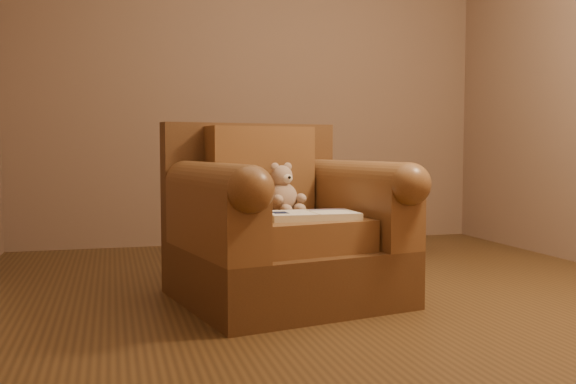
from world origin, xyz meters
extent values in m
plane|color=brown|center=(0.00, 0.00, 0.00)|extent=(4.00, 4.00, 0.00)
cube|color=#836551|center=(0.00, 2.00, 1.35)|extent=(4.00, 0.02, 2.70)
cube|color=#57361D|center=(-0.30, -0.09, 0.15)|extent=(1.24, 1.20, 0.30)
cube|color=#57361D|center=(-0.39, 0.35, 0.63)|extent=(1.06, 0.32, 0.66)
cube|color=brown|center=(-0.28, -0.14, 0.38)|extent=(0.75, 0.85, 0.16)
cube|color=brown|center=(-0.36, 0.22, 0.70)|extent=(0.64, 0.29, 0.48)
cube|color=brown|center=(-0.70, -0.23, 0.47)|extent=(0.39, 0.93, 0.34)
cube|color=brown|center=(0.13, -0.06, 0.47)|extent=(0.39, 0.93, 0.34)
cylinder|color=brown|center=(-0.70, -0.23, 0.64)|extent=(0.39, 0.93, 0.21)
cylinder|color=brown|center=(0.13, -0.06, 0.64)|extent=(0.39, 0.93, 0.21)
ellipsoid|color=tan|center=(-0.27, 0.07, 0.54)|extent=(0.16, 0.15, 0.17)
sphere|color=tan|center=(-0.27, 0.08, 0.66)|extent=(0.12, 0.12, 0.12)
ellipsoid|color=tan|center=(-0.31, 0.07, 0.71)|extent=(0.05, 0.03, 0.05)
ellipsoid|color=tan|center=(-0.23, 0.09, 0.71)|extent=(0.05, 0.03, 0.05)
ellipsoid|color=beige|center=(-0.25, 0.02, 0.65)|extent=(0.06, 0.04, 0.05)
sphere|color=black|center=(-0.25, 0.00, 0.65)|extent=(0.02, 0.02, 0.02)
ellipsoid|color=tan|center=(-0.32, -0.02, 0.54)|extent=(0.05, 0.11, 0.05)
ellipsoid|color=tan|center=(-0.17, 0.02, 0.54)|extent=(0.05, 0.11, 0.05)
ellipsoid|color=tan|center=(-0.28, -0.04, 0.48)|extent=(0.07, 0.11, 0.05)
ellipsoid|color=tan|center=(-0.19, -0.02, 0.48)|extent=(0.07, 0.11, 0.05)
cube|color=beige|center=(-0.21, -0.29, 0.47)|extent=(0.45, 0.27, 0.03)
cube|color=white|center=(-0.32, -0.28, 0.49)|extent=(0.22, 0.27, 0.00)
cube|color=white|center=(-0.10, -0.29, 0.49)|extent=(0.22, 0.27, 0.00)
cube|color=beige|center=(-0.21, -0.29, 0.49)|extent=(0.01, 0.27, 0.00)
cube|color=#0F1638|center=(-0.37, -0.28, 0.49)|extent=(0.07, 0.10, 0.00)
cube|color=slate|center=(-0.10, -0.19, 0.49)|extent=(0.20, 0.06, 0.00)
cylinder|color=gold|center=(0.88, 0.99, 0.01)|extent=(0.34, 0.34, 0.03)
cylinder|color=gold|center=(0.88, 0.99, 0.29)|extent=(0.03, 0.03, 0.55)
cylinder|color=gold|center=(0.88, 0.99, 0.58)|extent=(0.42, 0.42, 0.02)
cylinder|color=gold|center=(0.88, 0.99, 0.57)|extent=(0.03, 0.03, 0.02)
camera|label=1|loc=(-1.18, -3.35, 0.82)|focal=40.00mm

